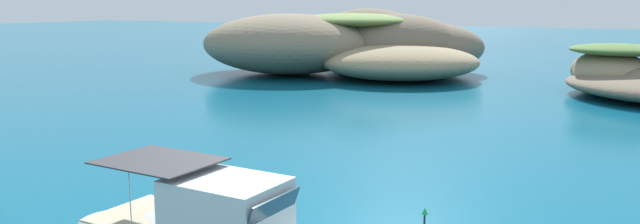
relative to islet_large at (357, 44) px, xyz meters
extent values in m
ellipsoid|color=#84755B|center=(-6.34, -4.02, 0.09)|extent=(20.16, 18.12, 6.47)
ellipsoid|color=#756651|center=(3.70, 1.46, 0.08)|extent=(17.81, 16.56, 6.46)
ellipsoid|color=#756651|center=(6.23, 2.69, -0.35)|extent=(17.76, 16.98, 5.59)
ellipsoid|color=#756651|center=(-1.08, 5.67, 0.33)|extent=(18.50, 16.57, 6.96)
ellipsoid|color=#9E8966|center=(6.21, -3.49, -1.39)|extent=(20.56, 19.85, 3.51)
ellipsoid|color=olive|center=(-0.56, 0.33, 2.56)|extent=(13.74, 12.50, 1.59)
ellipsoid|color=#9E8966|center=(25.65, -4.49, -1.46)|extent=(8.83, 8.62, 3.38)
ellipsoid|color=#84755B|center=(25.16, -2.58, -1.40)|extent=(7.28, 9.25, 3.49)
ellipsoid|color=#517538|center=(25.93, -3.70, 0.53)|extent=(8.04, 7.31, 1.02)
cube|color=silver|center=(18.01, -49.22, -0.76)|extent=(3.03, 2.35, 1.45)
cube|color=#2D4756|center=(19.48, -49.31, -0.61)|extent=(0.44, 2.04, 0.77)
cube|color=#333338|center=(15.68, -49.08, 0.15)|extent=(3.25, 2.61, 0.04)
cylinder|color=silver|center=(15.74, -47.99, -0.68)|extent=(0.03, 0.03, 1.66)
cylinder|color=silver|center=(15.61, -50.17, -0.68)|extent=(0.03, 0.03, 1.66)
cone|color=green|center=(21.84, -44.43, -1.77)|extent=(0.20, 0.20, 0.20)
camera|label=1|loc=(27.10, -61.59, 4.42)|focal=34.35mm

